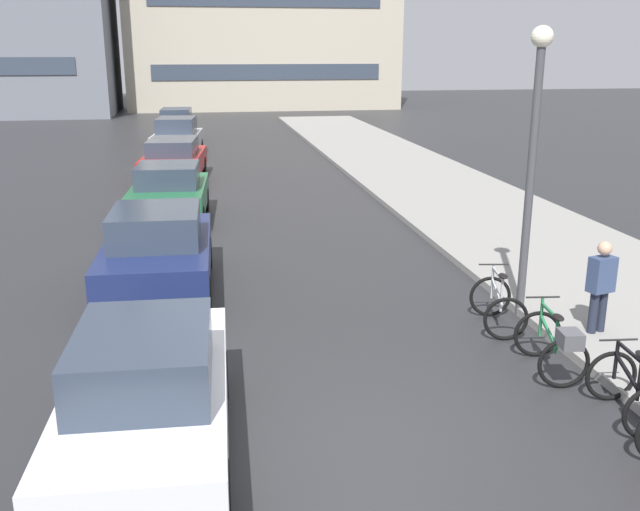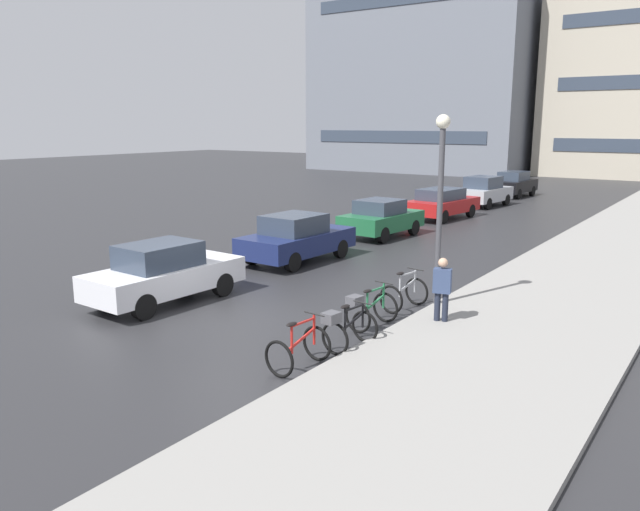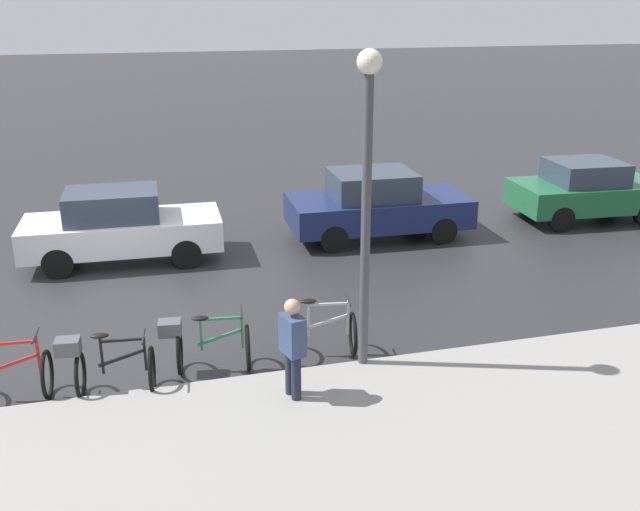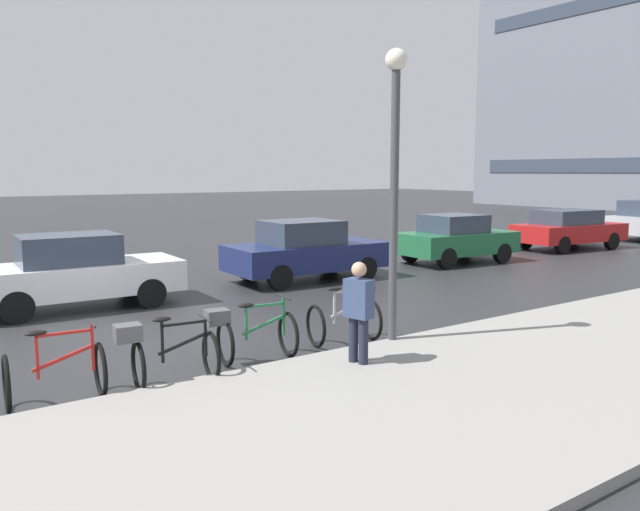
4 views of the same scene
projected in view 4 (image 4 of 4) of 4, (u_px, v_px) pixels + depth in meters
ground_plane at (102, 334)px, 11.27m from camera, size 140.00×140.00×0.00m
bicycle_nearest at (55, 373)px, 7.81m from camera, size 0.81×1.20×1.00m
bicycle_second at (164, 352)px, 8.39m from camera, size 0.80×1.37×0.98m
bicycle_third at (249, 332)px, 9.48m from camera, size 0.86×1.41×0.99m
bicycle_farthest at (344, 320)px, 10.58m from camera, size 0.90×1.23×1.00m
car_white at (76, 272)px, 13.24m from camera, size 1.89×4.28×1.60m
car_navy at (305, 251)px, 16.73m from camera, size 2.08×4.33×1.62m
car_green at (456, 239)px, 19.97m from camera, size 2.15×3.92×1.55m
car_red at (568, 229)px, 23.46m from camera, size 2.34×4.52×1.49m
pedestrian at (359, 311)px, 8.99m from camera, size 0.45×0.34×1.63m
streetlamp at (395, 163)px, 9.99m from camera, size 0.35×0.35×4.83m
building_facade_side at (616, 91)px, 50.77m from camera, size 20.90×9.68×18.79m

